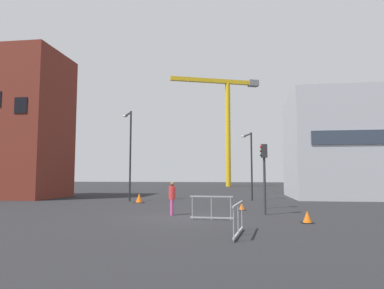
% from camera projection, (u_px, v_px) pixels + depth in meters
% --- Properties ---
extents(ground, '(160.00, 160.00, 0.00)m').
position_uv_depth(ground, '(181.00, 217.00, 16.45)').
color(ground, black).
extents(brick_building, '(7.70, 6.43, 13.02)m').
position_uv_depth(brick_building, '(19.00, 125.00, 30.76)').
color(brick_building, maroon).
rests_on(brick_building, ground).
extents(office_block, '(13.29, 8.74, 9.21)m').
position_uv_depth(office_block, '(366.00, 146.00, 30.20)').
color(office_block, '#A8AAB2').
rests_on(office_block, ground).
extents(construction_crane, '(15.58, 6.50, 19.27)m').
position_uv_depth(construction_crane, '(226.00, 113.00, 60.75)').
color(construction_crane, gold).
rests_on(construction_crane, ground).
extents(streetlamp_tall, '(1.25, 1.68, 7.03)m').
position_uv_depth(streetlamp_tall, '(130.00, 147.00, 26.78)').
color(streetlamp_tall, '#232326').
rests_on(streetlamp_tall, ground).
extents(streetlamp_short, '(0.84, 1.91, 5.45)m').
position_uv_depth(streetlamp_short, '(250.00, 158.00, 27.72)').
color(streetlamp_short, '#232326').
rests_on(streetlamp_short, ground).
extents(traffic_light_crosswalk, '(0.39, 0.30, 3.62)m').
position_uv_depth(traffic_light_crosswalk, '(264.00, 167.00, 17.60)').
color(traffic_light_crosswalk, '#2D2D30').
rests_on(traffic_light_crosswalk, ground).
extents(traffic_light_far, '(0.34, 0.39, 3.85)m').
position_uv_depth(traffic_light_far, '(264.00, 166.00, 20.84)').
color(traffic_light_far, '#2D2D30').
rests_on(traffic_light_far, ground).
extents(pedestrian_walking, '(0.34, 0.34, 1.67)m').
position_uv_depth(pedestrian_walking, '(172.00, 196.00, 17.31)').
color(pedestrian_walking, '#D14C8C').
rests_on(pedestrian_walking, ground).
extents(safety_barrier_front, '(1.94, 0.14, 1.08)m').
position_uv_depth(safety_barrier_front, '(211.00, 207.00, 15.42)').
color(safety_barrier_front, '#9EA0A5').
rests_on(safety_barrier_front, ground).
extents(safety_barrier_right_run, '(0.36, 2.47, 1.08)m').
position_uv_depth(safety_barrier_right_run, '(238.00, 219.00, 11.46)').
color(safety_barrier_right_run, gray).
rests_on(safety_barrier_right_run, ground).
extents(traffic_cone_by_barrier, '(0.67, 0.67, 0.68)m').
position_uv_depth(traffic_cone_by_barrier, '(139.00, 198.00, 24.94)').
color(traffic_cone_by_barrier, black).
rests_on(traffic_cone_by_barrier, ground).
extents(traffic_cone_orange, '(0.47, 0.47, 0.48)m').
position_uv_depth(traffic_cone_orange, '(242.00, 206.00, 19.69)').
color(traffic_cone_orange, black).
rests_on(traffic_cone_orange, ground).
extents(traffic_cone_on_verge, '(0.51, 0.51, 0.51)m').
position_uv_depth(traffic_cone_on_verge, '(307.00, 217.00, 14.41)').
color(traffic_cone_on_verge, black).
rests_on(traffic_cone_on_verge, ground).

